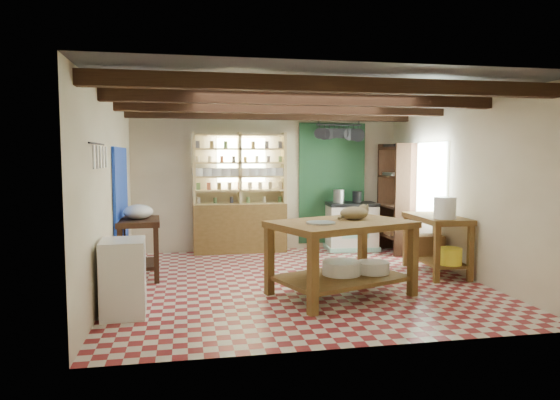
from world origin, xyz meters
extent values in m
cube|color=maroon|center=(0.00, 0.00, -0.01)|extent=(5.00, 5.00, 0.02)
cube|color=#46454A|center=(0.00, 0.00, 2.60)|extent=(5.00, 5.00, 0.02)
cube|color=beige|center=(0.00, 2.50, 1.30)|extent=(5.00, 0.04, 2.60)
cube|color=beige|center=(0.00, -2.50, 1.30)|extent=(5.00, 0.04, 2.60)
cube|color=beige|center=(-2.50, 0.00, 1.30)|extent=(0.04, 5.00, 2.60)
cube|color=beige|center=(2.50, 0.00, 1.30)|extent=(0.04, 5.00, 2.60)
cube|color=#341E12|center=(0.00, 0.00, 2.48)|extent=(5.00, 3.80, 0.15)
cube|color=#183CB7|center=(-2.47, 0.90, 1.10)|extent=(0.04, 1.40, 1.60)
cube|color=#1C4627|center=(1.25, 2.47, 1.25)|extent=(1.30, 0.04, 2.30)
cube|color=white|center=(-0.50, 2.48, 1.70)|extent=(0.90, 0.02, 0.80)
cube|color=white|center=(2.48, 1.00, 1.40)|extent=(0.02, 1.30, 1.20)
cube|color=black|center=(-2.44, -1.20, 1.78)|extent=(0.06, 0.90, 0.28)
cube|color=black|center=(1.25, 2.05, 2.18)|extent=(0.86, 0.12, 0.36)
cube|color=#D5BB7B|center=(-0.55, 2.31, 1.10)|extent=(1.70, 0.34, 2.20)
cube|color=#341E12|center=(2.28, 1.80, 1.00)|extent=(0.40, 0.86, 2.00)
cube|color=brown|center=(0.40, -0.78, 0.48)|extent=(1.96, 1.63, 0.95)
cube|color=silver|center=(1.54, 2.15, 0.45)|extent=(0.96, 0.69, 0.90)
cube|color=#341E12|center=(-2.20, 0.63, 0.43)|extent=(0.64, 0.89, 0.87)
cube|color=white|center=(-2.22, -1.10, 0.42)|extent=(0.49, 0.58, 0.85)
cube|color=brown|center=(2.18, 0.09, 0.44)|extent=(0.67, 1.25, 0.88)
ellipsoid|color=#8F7C53|center=(0.62, -0.65, 1.03)|extent=(0.47, 0.43, 0.17)
cylinder|color=#A9AAB1|center=(0.09, -0.95, 0.96)|extent=(0.46, 0.46, 0.02)
cylinder|color=white|center=(0.43, -0.72, 0.34)|extent=(0.64, 0.64, 0.17)
cylinder|color=white|center=(0.86, -0.72, 0.33)|extent=(0.54, 0.54, 0.15)
cylinder|color=#A9AAB1|center=(1.30, 2.17, 1.02)|extent=(0.23, 0.23, 0.24)
cylinder|color=black|center=(1.64, 2.14, 1.01)|extent=(0.18, 0.18, 0.21)
ellipsoid|color=white|center=(-2.20, 0.63, 0.97)|extent=(0.45, 0.45, 0.21)
cylinder|color=white|center=(2.11, -0.25, 1.03)|extent=(0.33, 0.33, 0.31)
cube|color=olive|center=(2.19, 0.39, 0.38)|extent=(0.45, 0.37, 0.30)
cylinder|color=yellow|center=(2.16, -0.36, 0.35)|extent=(0.34, 0.34, 0.24)
camera|label=1|loc=(-1.52, -6.77, 1.77)|focal=32.00mm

